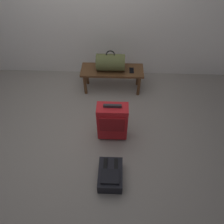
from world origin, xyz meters
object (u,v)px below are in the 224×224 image
Objects in this scene: duffel_bag_olive at (110,62)px; suitcase_upright_red at (112,121)px; cell_phone at (132,70)px; bench at (112,73)px; backpack_dark at (110,175)px.

duffel_bag_olive is 0.70× the size of suitcase_upright_red.
duffel_bag_olive is at bearing 176.91° from cell_phone.
duffel_bag_olive is (-0.03, 0.00, 0.19)m from bench.
bench is at bearing 91.35° from backpack_dark.
suitcase_upright_red is at bearing -105.19° from cell_phone.
bench reaches higher than backpack_dark.
backpack_dark is (0.04, -1.64, -0.25)m from bench.
cell_phone is 1.03m from suitcase_upright_red.
backpack_dark is at bearing -87.74° from duffel_bag_olive.
backpack_dark is at bearing -99.50° from cell_phone.
duffel_bag_olive reaches higher than suitcase_upright_red.
duffel_bag_olive is at bearing 180.00° from bench.
duffel_bag_olive reaches higher than backpack_dark.
bench is at bearing 176.66° from cell_phone.
suitcase_upright_red is (0.07, -1.01, -0.21)m from duffel_bag_olive.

